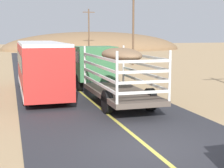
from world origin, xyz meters
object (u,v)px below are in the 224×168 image
at_px(bus, 41,66).
at_px(power_pole_far, 89,30).
at_px(power_pole_mid, 133,27).
at_px(livestock_truck, 104,67).
at_px(car_far, 49,52).

xyz_separation_m(bus, power_pole_far, (12.34, 40.97, 2.69)).
xyz_separation_m(bus, power_pole_mid, (12.34, 17.18, 2.81)).
bearing_deg(bus, livestock_truck, -25.92).
height_order(livestock_truck, bus, bus).
xyz_separation_m(livestock_truck, bus, (-3.58, 1.74, -0.04)).
height_order(bus, car_far, bus).
bearing_deg(bus, power_pole_mid, 54.31).
height_order(power_pole_mid, power_pole_far, power_pole_mid).
relative_size(livestock_truck, power_pole_mid, 1.14).
xyz_separation_m(bus, car_far, (3.66, 28.46, -0.66)).
bearing_deg(power_pole_mid, power_pole_far, 90.00).
height_order(car_far, power_pole_mid, power_pole_mid).
distance_m(bus, power_pole_far, 42.87).
xyz_separation_m(power_pole_mid, power_pole_far, (0.00, 23.79, -0.12)).
xyz_separation_m(car_far, power_pole_far, (8.68, 12.51, 3.35)).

